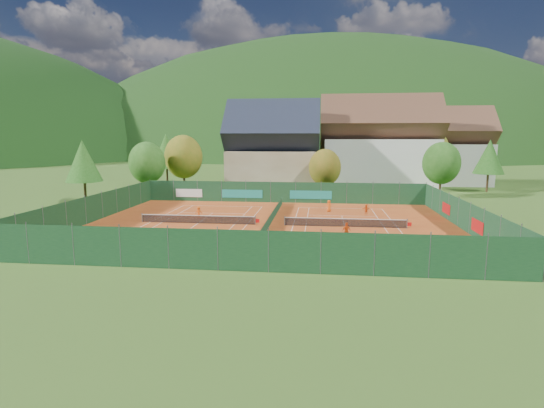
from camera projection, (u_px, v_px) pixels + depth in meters
The scene contains 32 objects.
ground at pixel (270, 225), 45.81m from camera, with size 600.00×600.00×0.00m, color #34591B.
clay_pad at pixel (270, 225), 45.80m from camera, with size 40.00×32.00×0.01m, color #AA4419.
court_markings_left at pixel (198, 223), 46.70m from camera, with size 11.03×23.83×0.00m.
court_markings_right at pixel (345, 227), 44.90m from camera, with size 11.03×23.83×0.00m.
tennis_net_left at pixel (199, 219), 46.61m from camera, with size 13.30×0.10×1.02m.
tennis_net_right at pixel (346, 222), 44.81m from camera, with size 13.30×0.10×1.02m.
court_divider at pixel (270, 221), 45.73m from camera, with size 0.03×28.80×1.00m.
fence_north at pixel (280, 193), 61.32m from camera, with size 40.00×0.10×3.00m.
fence_south at pixel (243, 251), 29.87m from camera, with size 40.00×0.04×3.00m.
fence_west at pixel (94, 208), 47.82m from camera, with size 0.04×32.00×3.00m.
fence_east at pixel (464, 215), 43.37m from camera, with size 0.09×32.00×3.00m.
chalet at pixel (273, 153), 74.54m from camera, with size 16.20×12.00×16.00m.
hotel_block_a at pixel (379, 148), 78.17m from camera, with size 21.60×11.00×17.25m.
hotel_block_b at pixel (445, 151), 84.56m from camera, with size 17.28×10.00×15.50m.
tree_west_front at pixel (147, 163), 67.06m from camera, with size 5.72×5.72×8.69m.
tree_west_mid at pixel (183, 157), 72.39m from camera, with size 6.44×6.44×9.78m.
tree_west_back at pixel (166, 151), 80.81m from camera, with size 5.60×5.60×10.00m.
tree_center at pixel (325, 167), 65.97m from camera, with size 5.01×5.01×7.60m.
tree_east_front at pixel (441, 163), 65.81m from camera, with size 5.72×5.72×8.69m.
tree_east_mid at pixel (489, 157), 72.43m from camera, with size 5.04×5.04×9.00m.
tree_west_side at pixel (83, 161), 59.78m from camera, with size 5.04×5.04×9.00m.
tree_east_back at pixel (429, 151), 81.07m from camera, with size 7.15×7.15×10.86m.
mountain_backdrop at pixel (355, 212), 277.90m from camera, with size 820.00×530.00×242.00m.
ball_hopper at pixel (423, 256), 32.05m from camera, with size 0.34×0.34×0.80m.
loose_ball_0 at pixel (173, 238), 39.88m from camera, with size 0.07×0.07×0.07m, color #CCD833.
loose_ball_1 at pixel (330, 258), 33.15m from camera, with size 0.07×0.07×0.07m, color #CCD833.
player_left_near at pixel (154, 239), 36.17m from camera, with size 0.58×0.38×1.58m, color #F44D15.
player_left_mid at pixel (168, 235), 37.87m from camera, with size 0.71×0.55×1.45m, color orange.
player_left_far at pixel (199, 212), 49.72m from camera, with size 0.89×0.51×1.38m, color #D95513.
player_right_near at pixel (346, 231), 39.49m from camera, with size 0.92×0.38×1.58m, color #DB5113.
player_right_far_a at pixel (329, 206), 53.87m from camera, with size 0.74×0.48×1.51m, color #E15814.
player_right_far_b at pixel (366, 209), 52.16m from camera, with size 1.14×0.36×1.23m, color #E55914.
Camera 1 is at (5.34, -44.56, 9.45)m, focal length 28.00 mm.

